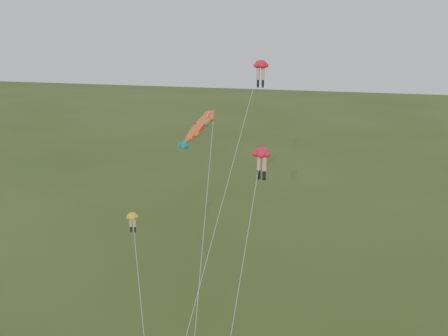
# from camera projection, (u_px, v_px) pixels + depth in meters

# --- Properties ---
(legs_kite_red_high) EXTENTS (3.97, 14.73, 20.41)m
(legs_kite_red_high) POSITION_uv_depth(u_px,v_px,m) (259.00, 72.00, 40.17)
(legs_kite_red_high) COLOR red
(legs_kite_red_high) RESTS_ON ground
(legs_kite_red_mid) EXTENTS (2.07, 8.84, 14.93)m
(legs_kite_red_mid) POSITION_uv_depth(u_px,v_px,m) (261.00, 158.00, 34.97)
(legs_kite_red_mid) COLOR red
(legs_kite_red_mid) RESTS_ON ground
(legs_kite_yellow) EXTENTS (5.43, 9.84, 9.07)m
(legs_kite_yellow) POSITION_uv_depth(u_px,v_px,m) (133.00, 224.00, 38.62)
(legs_kite_yellow) COLOR yellow
(legs_kite_yellow) RESTS_ON ground
(fish_kite) EXTENTS (2.64, 8.85, 17.46)m
(fish_kite) POSITION_uv_depth(u_px,v_px,m) (200.00, 128.00, 35.95)
(fish_kite) COLOR orange
(fish_kite) RESTS_ON ground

